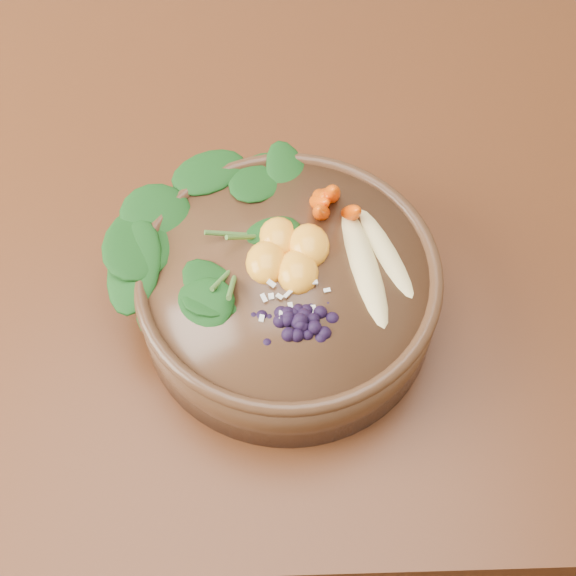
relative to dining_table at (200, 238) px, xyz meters
name	(u,v)px	position (x,y,z in m)	size (l,w,h in m)	color
ground	(231,428)	(0.00, 0.00, -0.66)	(4.00, 4.00, 0.00)	#381E0F
dining_table	(200,238)	(0.00, 0.00, 0.00)	(1.60, 0.90, 0.75)	#331C0C
stoneware_bowl	(288,293)	(0.11, -0.17, 0.14)	(0.31, 0.31, 0.08)	#4B2E1B
kale_heap	(233,211)	(0.06, -0.11, 0.20)	(0.21, 0.18, 0.05)	#154914
carrot_cluster	(332,175)	(0.16, -0.08, 0.22)	(0.06, 0.06, 0.09)	#F44600
banana_halves	(376,250)	(0.20, -0.16, 0.19)	(0.10, 0.18, 0.03)	#E0CC84
mandarin_cluster	(288,246)	(0.11, -0.15, 0.19)	(0.09, 0.10, 0.03)	orange
blueberry_pile	(300,315)	(0.12, -0.24, 0.20)	(0.14, 0.11, 0.04)	black
coconut_flakes	(293,287)	(0.11, -0.19, 0.18)	(0.10, 0.08, 0.01)	white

